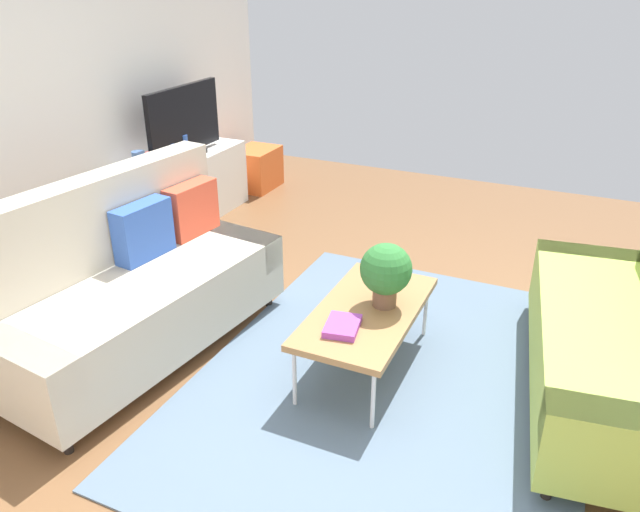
% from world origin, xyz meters
% --- Properties ---
extents(ground_plane, '(7.68, 7.68, 0.00)m').
position_xyz_m(ground_plane, '(0.00, 0.00, 0.00)').
color(ground_plane, brown).
extents(wall_far, '(6.40, 0.12, 2.90)m').
position_xyz_m(wall_far, '(0.00, 2.80, 1.45)').
color(wall_far, white).
rests_on(wall_far, ground_plane).
extents(area_rug, '(2.90, 2.20, 0.01)m').
position_xyz_m(area_rug, '(-0.12, -0.13, 0.01)').
color(area_rug, slate).
rests_on(area_rug, ground_plane).
extents(couch_beige, '(1.99, 1.06, 1.10)m').
position_xyz_m(couch_beige, '(-0.44, 1.49, 0.45)').
color(couch_beige, beige).
rests_on(couch_beige, ground_plane).
extents(couch_green, '(2.00, 1.09, 1.10)m').
position_xyz_m(couch_green, '(0.23, -1.35, 0.44)').
color(couch_green, '#A3BC4C').
rests_on(couch_green, ground_plane).
extents(coffee_table, '(1.10, 0.56, 0.42)m').
position_xyz_m(coffee_table, '(-0.07, 0.07, 0.39)').
color(coffee_table, '#9E7042').
rests_on(coffee_table, ground_plane).
extents(tv_console, '(1.40, 0.44, 0.64)m').
position_xyz_m(tv_console, '(1.49, 2.46, 0.32)').
color(tv_console, silver).
rests_on(tv_console, ground_plane).
extents(tv, '(1.00, 0.20, 0.64)m').
position_xyz_m(tv, '(1.49, 2.44, 0.95)').
color(tv, black).
rests_on(tv, tv_console).
extents(storage_trunk, '(0.52, 0.40, 0.44)m').
position_xyz_m(storage_trunk, '(2.59, 2.36, 0.22)').
color(storage_trunk, orange).
rests_on(storage_trunk, ground_plane).
extents(potted_plant, '(0.30, 0.30, 0.39)m').
position_xyz_m(potted_plant, '(0.01, -0.01, 0.64)').
color(potted_plant, brown).
rests_on(potted_plant, coffee_table).
extents(table_book_0, '(0.27, 0.22, 0.04)m').
position_xyz_m(table_book_0, '(-0.34, 0.11, 0.44)').
color(table_book_0, purple).
rests_on(table_book_0, coffee_table).
extents(vase_0, '(0.11, 0.11, 0.19)m').
position_xyz_m(vase_0, '(0.91, 2.51, 0.73)').
color(vase_0, '#4C72B2').
rests_on(vase_0, tv_console).
extents(vase_1, '(0.11, 0.11, 0.14)m').
position_xyz_m(vase_1, '(1.08, 2.51, 0.71)').
color(vase_1, '#B24C4C').
rests_on(vase_1, tv_console).
extents(bottle_0, '(0.04, 0.04, 0.18)m').
position_xyz_m(bottle_0, '(1.25, 2.42, 0.73)').
color(bottle_0, '#3359B2').
rests_on(bottle_0, tv_console).
extents(bottle_1, '(0.05, 0.05, 0.15)m').
position_xyz_m(bottle_1, '(1.34, 2.42, 0.71)').
color(bottle_1, orange).
rests_on(bottle_1, tv_console).
extents(bottle_2, '(0.06, 0.06, 0.21)m').
position_xyz_m(bottle_2, '(1.44, 2.42, 0.75)').
color(bottle_2, '#3359B2').
rests_on(bottle_2, tv_console).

